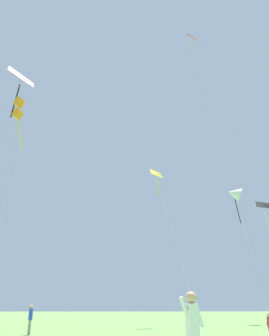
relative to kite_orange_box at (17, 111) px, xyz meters
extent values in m
cube|color=orange|center=(0.01, 0.07, 0.49)|extent=(0.48, 0.48, 0.46)
cube|color=orange|center=(0.01, 0.07, -0.13)|extent=(0.48, 0.48, 0.46)
cylinder|color=#3F382D|center=(0.01, 0.07, 0.18)|extent=(0.03, 0.03, 0.88)
cylinder|color=yellow|center=(0.20, 0.13, -1.06)|extent=(0.44, 0.19, 1.71)
cube|color=black|center=(24.07, 29.92, 4.33)|extent=(2.16, 1.25, 1.36)
cylinder|color=#3F382D|center=(24.07, 29.92, 4.33)|extent=(1.62, 0.57, 0.46)
cylinder|color=silver|center=(24.24, 30.02, 2.59)|extent=(0.46, 0.32, 2.18)
cube|color=pink|center=(12.47, 15.12, 18.89)|extent=(1.60, 1.43, 0.98)
cylinder|color=#3F382D|center=(12.47, 15.12, 18.89)|extent=(1.17, 0.45, 0.28)
cylinder|color=yellow|center=(12.32, 15.11, 17.68)|extent=(0.36, 0.08, 1.48)
cylinder|color=silver|center=(12.95, 10.35, 4.37)|extent=(0.97, 9.54, 28.83)
cube|color=yellow|center=(8.68, 20.42, 4.93)|extent=(1.43, 1.41, 1.20)
cylinder|color=#3F382D|center=(8.68, 20.42, 4.93)|extent=(1.44, 0.28, 0.48)
cylinder|color=yellow|center=(8.82, 20.41, 3.39)|extent=(0.36, 0.09, 1.96)
cylinder|color=silver|center=(9.41, 14.98, -2.62)|extent=(1.46, 10.90, 14.86)
cone|color=white|center=(19.06, 26.31, 4.70)|extent=(2.39, 2.20, 2.18)
cylinder|color=black|center=(19.19, 26.13, 2.42)|extent=(0.39, 0.51, 3.12)
cylinder|color=silver|center=(18.19, 21.06, -2.75)|extent=(1.75, 10.52, 14.59)
cube|color=red|center=(-3.18, 8.96, 8.56)|extent=(2.11, 2.43, 1.87)
cylinder|color=#3F382D|center=(-3.18, 8.96, 8.56)|extent=(1.75, 0.63, 0.89)
cylinder|color=black|center=(-3.37, 9.04, 6.35)|extent=(0.52, 0.31, 2.92)
cylinder|color=silver|center=(-2.11, 6.22, -0.83)|extent=(2.14, 5.48, 18.44)
cylinder|color=gray|center=(-0.48, 8.89, -9.64)|extent=(0.11, 0.11, 0.82)
cylinder|color=gray|center=(-0.38, 8.75, -9.64)|extent=(0.11, 0.11, 0.82)
cube|color=blue|center=(-0.43, 8.82, -8.92)|extent=(0.27, 0.27, 0.61)
cylinder|color=blue|center=(-0.51, 8.92, -8.77)|extent=(0.22, 0.27, 0.57)
cylinder|color=blue|center=(-0.36, 8.71, -8.77)|extent=(0.22, 0.27, 0.57)
sphere|color=tan|center=(-0.43, 8.82, -8.50)|extent=(0.22, 0.22, 0.22)
cube|color=white|center=(6.46, -6.25, -8.82)|extent=(0.28, 0.27, 0.67)
cylinder|color=white|center=(6.33, -6.30, -8.65)|extent=(0.31, 0.19, 0.62)
cylinder|color=white|center=(6.59, -6.20, -8.65)|extent=(0.31, 0.19, 0.62)
sphere|color=tan|center=(6.46, -6.25, -8.36)|extent=(0.25, 0.25, 0.25)
cylinder|color=red|center=(11.56, 2.38, -9.05)|extent=(0.13, 0.22, 0.45)
sphere|color=tan|center=(11.59, 2.29, -8.85)|extent=(0.17, 0.17, 0.17)
camera|label=1|loc=(4.88, -14.23, -8.59)|focal=37.08mm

